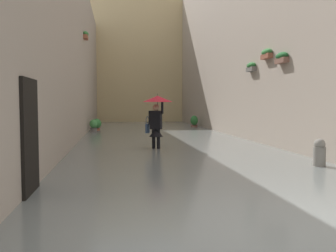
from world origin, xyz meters
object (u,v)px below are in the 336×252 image
Objects in this scene: potted_plant_mid_right at (93,127)px; mooring_bollard at (319,156)px; person_wading at (157,111)px; potted_plant_far_right at (97,125)px; potted_plant_near_left at (194,122)px.

potted_plant_mid_right is 1.00× the size of mooring_bollard.
potted_plant_mid_right is 13.30m from mooring_bollard.
person_wading reaches higher than potted_plant_far_right.
potted_plant_near_left is (-3.75, -11.11, -1.01)m from person_wading.
potted_plant_mid_right is at bearing -61.75° from mooring_bollard.
potted_plant_near_left reaches higher than mooring_bollard.
potted_plant_mid_right is at bearing -70.96° from person_wading.
person_wading is 8.11m from potted_plant_mid_right.
person_wading reaches higher than potted_plant_mid_right.
person_wading is 2.41× the size of potted_plant_far_right.
person_wading is 2.40× the size of potted_plant_mid_right.
potted_plant_near_left is 15.22m from mooring_bollard.
mooring_bollard is (-6.30, 11.72, -0.03)m from potted_plant_mid_right.
mooring_bollard is (-3.67, 4.12, -1.06)m from person_wading.
person_wading reaches higher than mooring_bollard.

